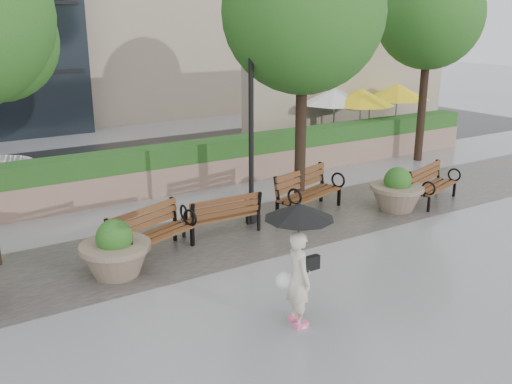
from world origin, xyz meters
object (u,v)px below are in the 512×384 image
planter_left (116,254)px  lamppost (251,145)px  planter_right (397,193)px  bench_4 (433,192)px  pedestrian (299,253)px  bench_3 (309,200)px  bench_2 (222,223)px  bench_1 (153,243)px

planter_left → lamppost: (3.80, 1.17, 1.49)m
planter_right → lamppost: (-3.69, 1.20, 1.49)m
bench_4 → pedestrian: size_ratio=0.95×
bench_3 → lamppost: 2.31m
bench_2 → bench_4: 6.07m
bench_3 → planter_left: bearing=173.2°
planter_left → pedestrian: 3.91m
bench_4 → bench_2: bearing=153.1°
bench_1 → bench_4: size_ratio=1.04×
bench_4 → lamppost: (-5.00, 1.27, 1.64)m
planter_right → pedestrian: 6.55m
lamppost → bench_4: bearing=-14.2°
planter_left → planter_right: size_ratio=0.99×
pedestrian → bench_1: bearing=25.6°
bench_1 → bench_2: bearing=-9.7°
planter_left → pedestrian: (1.88, -3.33, 0.80)m
bench_1 → planter_left: size_ratio=1.48×
bench_3 → planter_right: bearing=-44.5°
bench_1 → bench_3: 4.51m
bench_2 → planter_right: bearing=171.1°
planter_right → planter_left: bearing=179.8°
pedestrian → bench_3: bearing=-27.4°
bench_2 → bench_1: bearing=12.4°
bench_3 → pedestrian: bearing=-146.7°
bench_3 → planter_left: size_ratio=1.59×
planter_right → pedestrian: (-5.60, -3.30, 0.79)m
bench_2 → bench_4: bench_4 is taller
bench_2 → planter_right: size_ratio=1.32×
planter_left → bench_3: bearing=10.6°
bench_4 → planter_left: planter_left is taller
bench_2 → lamppost: lamppost is taller
bench_4 → lamppost: bearing=147.7°
pedestrian → bench_2: bearing=-0.4°
bench_1 → bench_4: 7.86m
bench_1 → lamppost: size_ratio=0.46×
bench_2 → bench_4: bearing=172.7°
bench_1 → bench_2: (1.84, 0.35, -0.02)m
bench_4 → lamppost: lamppost is taller
lamppost → pedestrian: size_ratio=2.15×
bench_2 → bench_3: size_ratio=0.84×
bench_2 → planter_left: bearing=18.4°
lamppost → pedestrian: bearing=-113.0°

